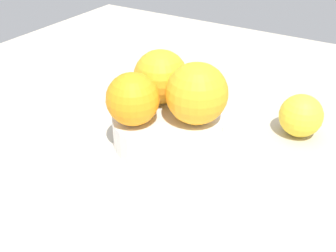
{
  "coord_description": "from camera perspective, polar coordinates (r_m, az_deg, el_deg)",
  "views": [
    {
      "loc": [
        -25.86,
        42.21,
        32.87
      ],
      "look_at": [
        0.0,
        0.0,
        2.56
      ],
      "focal_mm": 43.28,
      "sensor_mm": 36.0,
      "label": 1
    }
  ],
  "objects": [
    {
      "name": "orange_in_bowl_0",
      "position": [
        0.59,
        -1.05,
        6.96
      ],
      "size": [
        7.96,
        7.96,
        7.96
      ],
      "primitive_type": "sphere",
      "color": "#F9A823",
      "rests_on": "fruit_bowl"
    },
    {
      "name": "fruit_bowl",
      "position": [
        0.58,
        -0.0,
        -0.45
      ],
      "size": [
        15.82,
        15.82,
        4.26
      ],
      "color": "white",
      "rests_on": "ground_plane"
    },
    {
      "name": "orange_in_bowl_2",
      "position": [
        0.54,
        4.07,
        4.58
      ],
      "size": [
        8.45,
        8.45,
        8.45
      ],
      "primitive_type": "sphere",
      "color": "#F9A823",
      "rests_on": "fruit_bowl"
    },
    {
      "name": "orange_loose_0",
      "position": [
        0.62,
        18.21,
        1.4
      ],
      "size": [
        6.39,
        6.39,
        6.39
      ],
      "primitive_type": "sphere",
      "color": "yellow",
      "rests_on": "ground_plane"
    },
    {
      "name": "orange_in_bowl_1",
      "position": [
        0.54,
        -5.0,
        3.79
      ],
      "size": [
        7.22,
        7.22,
        7.22
      ],
      "primitive_type": "sphere",
      "color": "orange",
      "rests_on": "fruit_bowl"
    },
    {
      "name": "ground_plane",
      "position": [
        0.6,
        -0.0,
        -2.9
      ],
      "size": [
        110.0,
        110.0,
        2.0
      ],
      "primitive_type": "cube",
      "color": "#BCB29E"
    }
  ]
}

